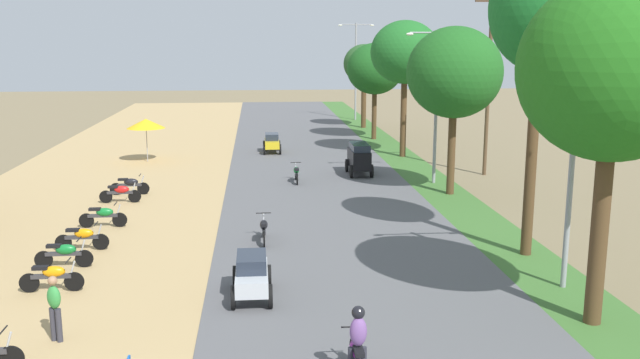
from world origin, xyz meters
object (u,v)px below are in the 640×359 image
object	(u,v)px
parked_motorbike_fourth	(83,236)
parked_motorbike_seventh	(130,184)
streetlamp_near	(573,144)
motorbike_ahead_second	(357,344)
parked_motorbike_third	(64,253)
median_tree_third	(454,73)
median_tree_second	(541,11)
streetlamp_far	(356,65)
parked_motorbike_second	(52,275)
motorbike_ahead_fourth	(296,172)
median_tree_fifth	(375,69)
streetlamp_mid	(436,96)
median_tree_sixth	(364,65)
motorbike_ahead_third	(264,228)
pedestrian_on_shoulder	(54,305)
car_sedan_yellow	(272,142)
parked_motorbike_fifth	(104,215)
median_tree_nearest	(613,70)
car_sedan_silver	(252,274)
median_tree_fourth	(405,53)
utility_pole_near	(489,81)
parked_motorbike_sixth	(121,192)
car_van_black	(359,157)
vendor_umbrella	(146,124)

from	to	relation	value
parked_motorbike_fourth	parked_motorbike_seventh	distance (m)	8.56
streetlamp_near	motorbike_ahead_second	bearing A→B (deg)	-143.88
parked_motorbike_third	median_tree_third	size ratio (longest dim) A/B	0.24
median_tree_third	streetlamp_near	size ratio (longest dim) A/B	1.06
median_tree_third	streetlamp_near	xyz separation A→B (m)	(-0.12, -12.28, -1.37)
parked_motorbike_seventh	median_tree_second	world-z (taller)	median_tree_second
streetlamp_far	parked_motorbike_seventh	bearing A→B (deg)	-116.87
parked_motorbike_second	motorbike_ahead_fourth	world-z (taller)	motorbike_ahead_fourth
parked_motorbike_fourth	median_tree_fifth	size ratio (longest dim) A/B	0.26
parked_motorbike_seventh	streetlamp_mid	xyz separation A→B (m)	(14.64, 1.35, 3.85)
median_tree_sixth	streetlamp_far	xyz separation A→B (m)	(0.14, 5.59, -0.23)
median_tree_sixth	motorbike_ahead_third	distance (m)	32.90
pedestrian_on_shoulder	car_sedan_yellow	size ratio (longest dim) A/B	0.72
motorbike_ahead_third	streetlamp_mid	bearing A→B (deg)	47.89
parked_motorbike_fifth	median_tree_nearest	xyz separation A→B (m)	(14.26, -10.35, 5.84)
median_tree_nearest	parked_motorbike_fifth	bearing A→B (deg)	144.02
median_tree_third	car_sedan_silver	world-z (taller)	median_tree_third
median_tree_fourth	motorbike_ahead_third	bearing A→B (deg)	-116.53
median_tree_fifth	median_tree_nearest	bearing A→B (deg)	-90.00
median_tree_nearest	parked_motorbike_second	bearing A→B (deg)	166.20
utility_pole_near	car_sedan_silver	size ratio (longest dim) A/B	4.21
parked_motorbike_second	parked_motorbike_sixth	distance (m)	10.91
median_tree_nearest	median_tree_fourth	xyz separation A→B (m)	(0.49, 25.25, -0.08)
car_sedan_silver	car_van_black	size ratio (longest dim) A/B	0.94
car_sedan_yellow	parked_motorbike_fourth	bearing A→B (deg)	-109.06
parked_motorbike_seventh	motorbike_ahead_fourth	size ratio (longest dim) A/B	1.00
parked_motorbike_seventh	car_van_black	distance (m)	11.82
parked_motorbike_fourth	car_sedan_silver	size ratio (longest dim) A/B	0.80
median_tree_fifth	pedestrian_on_shoulder	bearing A→B (deg)	-112.02
parked_motorbike_fourth	median_tree_fifth	bearing A→B (deg)	60.52
parked_motorbike_fourth	median_tree_sixth	xyz separation A→B (m)	(14.59, 31.87, 4.57)
car_van_black	motorbike_ahead_fourth	world-z (taller)	car_van_black
median_tree_second	streetlamp_mid	bearing A→B (deg)	90.52
parked_motorbike_fourth	median_tree_second	size ratio (longest dim) A/B	0.18
streetlamp_mid	parked_motorbike_sixth	bearing A→B (deg)	-168.72
parked_motorbike_sixth	median_tree_fourth	size ratio (longest dim) A/B	0.22
parked_motorbike_seventh	vendor_umbrella	size ratio (longest dim) A/B	0.71
parked_motorbike_fourth	median_tree_sixth	distance (m)	35.35
parked_motorbike_second	utility_pole_near	xyz separation A→B (m)	(17.92, 15.92, 4.40)
car_sedan_silver	parked_motorbike_fourth	bearing A→B (deg)	139.52
vendor_umbrella	median_tree_third	size ratio (longest dim) A/B	0.33
parked_motorbike_seventh	median_tree_third	distance (m)	15.65
parked_motorbike_third	motorbike_ahead_third	xyz separation A→B (m)	(6.26, 2.22, 0.02)
car_sedan_silver	streetlamp_far	bearing A→B (deg)	78.02
vendor_umbrella	median_tree_nearest	bearing A→B (deg)	-59.19
pedestrian_on_shoulder	median_tree_fourth	xyz separation A→B (m)	(13.70, 25.12, 5.35)
median_tree_nearest	median_tree_fifth	distance (m)	32.83
motorbike_ahead_second	motorbike_ahead_fourth	bearing A→B (deg)	90.21
median_tree_sixth	car_sedan_yellow	world-z (taller)	median_tree_sixth
streetlamp_far	motorbike_ahead_third	bearing A→B (deg)	-103.05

